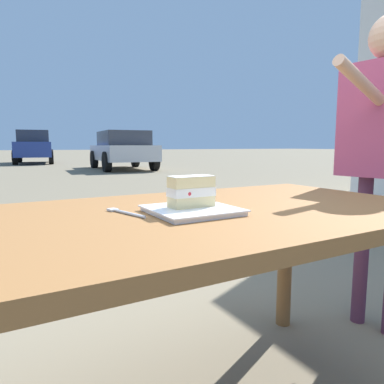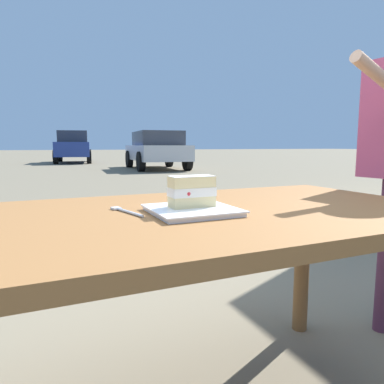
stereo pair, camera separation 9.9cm
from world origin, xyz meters
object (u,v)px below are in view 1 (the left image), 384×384
at_px(patio_table, 198,240).
at_px(dessert_fork, 124,212).
at_px(parked_car_far, 34,146).
at_px(cake_slice, 191,191).
at_px(dessert_plate, 192,210).
at_px(parked_car_near, 123,149).

xyz_separation_m(patio_table, dessert_fork, (0.21, -0.06, 0.10)).
distance_m(patio_table, parked_car_far, 19.04).
bearing_deg(cake_slice, parked_car_far, -94.44).
bearing_deg(dessert_fork, patio_table, 164.52).
bearing_deg(dessert_plate, parked_car_far, -94.46).
height_order(dessert_plate, cake_slice, cake_slice).
relative_size(patio_table, dessert_fork, 9.17).
height_order(cake_slice, parked_car_near, parked_car_near).
distance_m(patio_table, dessert_plate, 0.11).
relative_size(dessert_plate, cake_slice, 1.82).
bearing_deg(dessert_plate, cake_slice, -109.94).
distance_m(parked_car_near, parked_car_far, 7.20).
bearing_deg(dessert_plate, dessert_fork, -27.16).
height_order(dessert_fork, parked_car_near, parked_car_near).
bearing_deg(parked_car_far, cake_slice, 85.56).
relative_size(patio_table, dessert_plate, 6.58).
bearing_deg(patio_table, parked_car_near, -107.59).
relative_size(patio_table, parked_car_near, 0.38).
xyz_separation_m(dessert_plate, parked_car_near, (-3.91, -12.23, 0.06)).
xyz_separation_m(patio_table, cake_slice, (0.03, 0.02, 0.15)).
bearing_deg(patio_table, dessert_fork, -15.48).
xyz_separation_m(dessert_plate, parked_car_far, (-1.48, -19.01, 0.15)).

